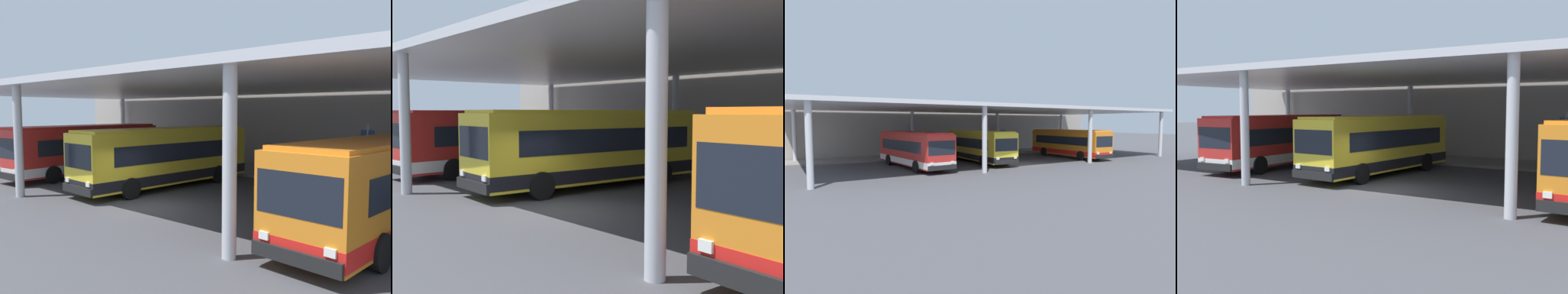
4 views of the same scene
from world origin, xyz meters
The scene contains 9 objects.
ground_plane centered at (0.00, 0.00, 0.00)m, with size 200.00×200.00×0.00m, color #47474C.
platform_kerb centered at (0.00, 11.75, 0.09)m, with size 42.00×4.50×0.18m, color gray.
station_building_facade centered at (0.00, 15.00, 3.41)m, with size 48.00×1.60×6.82m, color #ADA399.
canopy_shelter centered at (0.00, 5.50, 5.31)m, with size 40.00×17.00×5.55m.
bus_nearest_bay centered at (-9.77, 3.56, 1.66)m, with size 3.17×10.66×3.17m.
bus_second_bay centered at (-2.82, 3.90, 1.66)m, with size 3.15×10.66×3.17m.
bench_waiting centered at (-4.41, 11.82, 0.66)m, with size 1.80×0.45×0.92m.
trash_bin centered at (-6.80, 11.55, 0.68)m, with size 0.52×0.52×0.98m.
banner_sign centered at (5.28, 10.94, 1.98)m, with size 0.70×0.12×3.20m.
Camera 4 is at (10.52, -17.36, 3.51)m, focal length 42.99 mm.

